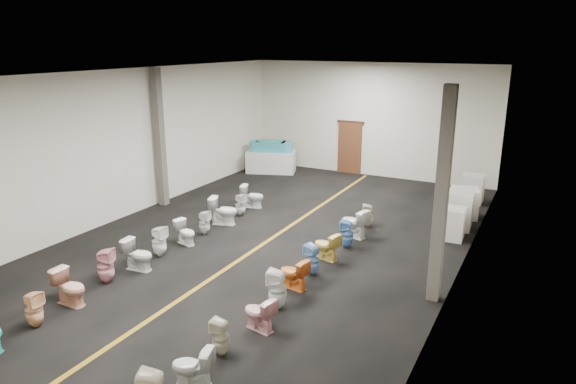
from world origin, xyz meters
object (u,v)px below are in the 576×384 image
object	(u,v)px
bathtub	(271,147)
toilet_right_4	(277,289)
appliance_crate_a	(451,223)
toilet_right_7	(326,246)
toilet_left_1	(34,309)
toilet_right_1	(192,367)
toilet_left_7	(204,223)
toilet_right_8	(347,234)
toilet_left_9	(240,205)
appliance_crate_d	(473,189)
toilet_left_10	(252,196)
display_table	(271,162)
toilet_right_5	(294,273)
toilet_right_9	(354,223)
toilet_left_8	(224,211)
toilet_left_6	(186,232)
toilet_right_6	(312,260)
toilet_right_10	(368,216)
toilet_left_2	(70,287)
toilet_left_4	(138,255)
toilet_left_3	(106,266)
appliance_crate_c	(464,203)
toilet_right_2	(221,337)
toilet_left_5	(159,241)
toilet_right_3	(259,313)
appliance_crate_b	(458,210)

from	to	relation	value
bathtub	toilet_right_4	distance (m)	11.49
appliance_crate_a	toilet_right_7	xyz separation A→B (m)	(-2.49, -2.91, -0.09)
toilet_left_1	toilet_right_1	distance (m)	3.79
toilet_left_7	toilet_right_8	xyz separation A→B (m)	(3.93, 0.97, 0.03)
appliance_crate_a	toilet_right_4	distance (m)	6.12
toilet_left_9	toilet_right_8	distance (m)	4.00
appliance_crate_d	toilet_left_10	world-z (taller)	appliance_crate_d
toilet_left_7	display_table	bearing A→B (deg)	7.19
toilet_right_5	toilet_right_9	size ratio (longest dim) A/B	0.85
toilet_left_8	toilet_left_6	bearing A→B (deg)	162.46
toilet_right_1	toilet_right_8	size ratio (longest dim) A/B	0.90
toilet_right_6	toilet_right_10	bearing A→B (deg)	-165.34
toilet_left_2	toilet_left_8	size ratio (longest dim) A/B	0.91
display_table	toilet_left_4	bearing A→B (deg)	-79.01
toilet_left_2	toilet_left_8	distance (m)	5.54
toilet_left_3	toilet_left_4	world-z (taller)	toilet_left_3
toilet_left_3	toilet_right_1	world-z (taller)	toilet_left_3
appliance_crate_d	toilet_left_2	world-z (taller)	appliance_crate_d
toilet_left_4	toilet_left_8	bearing A→B (deg)	-5.64
appliance_crate_a	toilet_left_1	world-z (taller)	appliance_crate_a
appliance_crate_d	toilet_right_10	distance (m)	4.57
appliance_crate_c	toilet_right_2	world-z (taller)	appliance_crate_c
toilet_left_10	toilet_right_4	xyz separation A→B (m)	(3.94, -5.47, 0.04)
toilet_left_2	toilet_left_5	size ratio (longest dim) A/B	0.95
toilet_left_5	toilet_right_3	xyz separation A→B (m)	(4.04, -1.83, -0.06)
toilet_left_4	toilet_right_2	distance (m)	4.24
toilet_right_8	display_table	bearing A→B (deg)	-145.45
appliance_crate_b	appliance_crate_c	distance (m)	1.11
toilet_right_4	toilet_right_7	world-z (taller)	toilet_right_4
appliance_crate_a	bathtub	bearing A→B (deg)	152.19
display_table	appliance_crate_c	bearing A→B (deg)	-15.37
toilet_right_5	toilet_right_6	xyz separation A→B (m)	(0.08, 0.81, 0.03)
appliance_crate_a	display_table	bearing A→B (deg)	152.19
toilet_left_6	toilet_left_10	world-z (taller)	toilet_left_10
toilet_right_6	toilet_left_5	bearing A→B (deg)	-62.46
toilet_left_8	toilet_right_8	world-z (taller)	toilet_left_8
toilet_left_5	toilet_right_10	size ratio (longest dim) A/B	1.14
toilet_left_6	toilet_right_6	distance (m)	3.84
toilet_left_5	toilet_right_1	bearing A→B (deg)	-132.77
toilet_right_5	toilet_left_10	bearing A→B (deg)	-129.31
toilet_right_8	appliance_crate_c	bearing A→B (deg)	141.52
toilet_right_3	toilet_right_9	xyz separation A→B (m)	(-0.12, 5.39, 0.07)
toilet_left_3	toilet_left_6	world-z (taller)	toilet_left_3
toilet_left_9	toilet_right_10	xyz separation A→B (m)	(3.88, 0.90, -0.01)
toilet_left_6	toilet_right_5	world-z (taller)	toilet_right_5
toilet_right_3	toilet_right_7	distance (m)	3.62
toilet_left_8	toilet_left_10	size ratio (longest dim) A/B	1.11
toilet_left_2	toilet_left_9	bearing A→B (deg)	-0.61
toilet_left_3	toilet_right_6	size ratio (longest dim) A/B	1.09
appliance_crate_b	toilet_left_8	bearing A→B (deg)	-155.08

